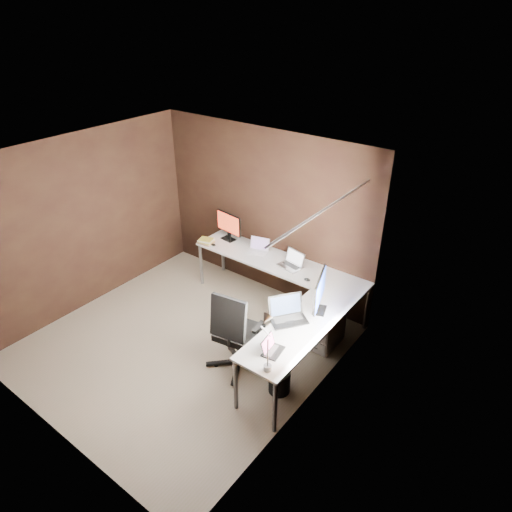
{
  "coord_description": "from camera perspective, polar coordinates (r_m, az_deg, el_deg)",
  "views": [
    {
      "loc": [
        3.59,
        -3.15,
        3.99
      ],
      "look_at": [
        0.49,
        0.95,
        1.08
      ],
      "focal_mm": 32.0,
      "sensor_mm": 36.0,
      "label": 1
    }
  ],
  "objects": [
    {
      "name": "desk_lamp",
      "position": [
        4.54,
        1.31,
        -9.83
      ],
      "size": [
        0.19,
        0.22,
        0.6
      ],
      "rotation": [
        0.0,
        0.0,
        -0.26
      ],
      "color": "slate",
      "rests_on": "desk"
    },
    {
      "name": "monitor_right",
      "position": [
        5.39,
        7.96,
        -4.4
      ],
      "size": [
        0.23,
        0.57,
        0.48
      ],
      "rotation": [
        0.0,
        0.0,
        1.91
      ],
      "color": "black",
      "rests_on": "desk"
    },
    {
      "name": "monitor_left",
      "position": [
        6.98,
        -3.43,
        3.91
      ],
      "size": [
        0.5,
        0.17,
        0.43
      ],
      "rotation": [
        0.0,
        0.0,
        -0.13
      ],
      "color": "black",
      "rests_on": "desk"
    },
    {
      "name": "room",
      "position": [
        5.31,
        -7.01,
        -1.4
      ],
      "size": [
        3.6,
        3.6,
        2.5
      ],
      "color": "#A08E7C",
      "rests_on": "ground"
    },
    {
      "name": "mouse_corner",
      "position": [
        6.07,
        6.41,
        -2.96
      ],
      "size": [
        0.09,
        0.06,
        0.04
      ],
      "primitive_type": "ellipsoid",
      "rotation": [
        0.0,
        0.0,
        0.02
      ],
      "color": "black",
      "rests_on": "desk"
    },
    {
      "name": "book_stack",
      "position": [
        6.99,
        -6.26,
        1.87
      ],
      "size": [
        0.25,
        0.21,
        0.07
      ],
      "rotation": [
        0.0,
        0.0,
        0.2
      ],
      "color": "tan",
      "rests_on": "desk"
    },
    {
      "name": "laptop_black_big",
      "position": [
        5.35,
        3.94,
        -7.26
      ],
      "size": [
        0.48,
        0.51,
        0.27
      ],
      "rotation": [
        0.0,
        0.0,
        0.95
      ],
      "color": "black",
      "rests_on": "desk"
    },
    {
      "name": "desk",
      "position": [
        6.0,
        3.23,
        -3.98
      ],
      "size": [
        2.65,
        2.25,
        0.73
      ],
      "color": "white",
      "rests_on": "ground"
    },
    {
      "name": "laptop_silver",
      "position": [
        6.36,
        4.53,
        -0.88
      ],
      "size": [
        0.37,
        0.3,
        0.22
      ],
      "rotation": [
        0.0,
        0.0,
        -0.21
      ],
      "color": "silver",
      "rests_on": "desk"
    },
    {
      "name": "laptop_white",
      "position": [
        6.71,
        0.32,
        0.93
      ],
      "size": [
        0.34,
        0.28,
        0.2
      ],
      "rotation": [
        0.0,
        0.0,
        0.25
      ],
      "color": "white",
      "rests_on": "desk"
    },
    {
      "name": "laptop_black_small",
      "position": [
        4.91,
        1.9,
        -11.47
      ],
      "size": [
        0.22,
        0.27,
        0.17
      ],
      "rotation": [
        0.0,
        0.0,
        1.73
      ],
      "color": "black",
      "rests_on": "desk"
    },
    {
      "name": "mouse_left",
      "position": [
        6.91,
        -5.36,
        1.41
      ],
      "size": [
        0.09,
        0.07,
        0.03
      ],
      "primitive_type": "ellipsoid",
      "rotation": [
        0.0,
        0.0,
        -0.18
      ],
      "color": "black",
      "rests_on": "desk"
    },
    {
      "name": "wastebasket",
      "position": [
        5.45,
        2.94,
        -15.37
      ],
      "size": [
        0.28,
        0.28,
        0.29
      ],
      "primitive_type": "cylinder",
      "rotation": [
        0.0,
        0.0,
        -0.15
      ],
      "color": "black",
      "rests_on": "ground"
    },
    {
      "name": "drawer_pedestal",
      "position": [
        6.06,
        8.35,
        -8.31
      ],
      "size": [
        0.42,
        0.5,
        0.6
      ],
      "primitive_type": "cube",
      "color": "white",
      "rests_on": "ground"
    },
    {
      "name": "office_chair",
      "position": [
        5.63,
        -2.34,
        -11.04
      ],
      "size": [
        0.63,
        0.64,
        1.12
      ],
      "rotation": [
        0.0,
        0.0,
        0.17
      ],
      "color": "black",
      "rests_on": "ground"
    }
  ]
}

